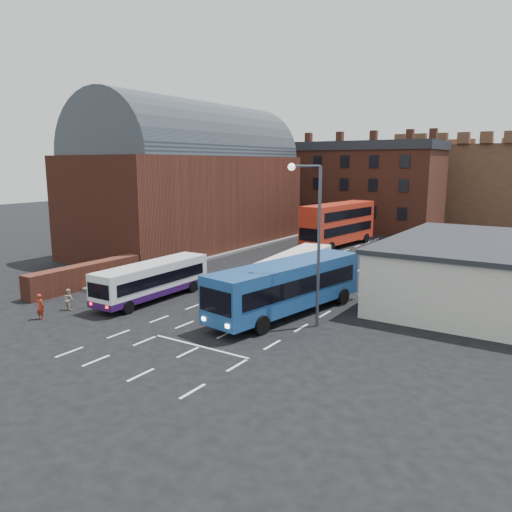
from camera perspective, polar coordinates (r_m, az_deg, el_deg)
The scene contains 13 objects.
ground at distance 31.56m, azimuth -9.98°, elevation -6.74°, with size 180.00×180.00×0.00m, color black.
railway_station at distance 56.18m, azimuth -7.28°, elevation 8.80°, with size 12.00×28.00×16.00m.
forecourt_wall at distance 39.98m, azimuth -18.85°, elevation -2.14°, with size 1.20×10.00×1.80m, color #602B1E.
cream_building at distance 37.09m, azimuth 23.47°, elevation -1.43°, with size 10.40×16.40×4.25m.
brick_terrace at distance 73.10m, azimuth 11.56°, elevation 7.39°, with size 22.00×10.00×11.00m, color brown.
castle_keep at distance 89.22m, azimuth 23.65°, elevation 7.59°, with size 22.00×22.00×12.00m, color brown.
bus_white_outbound at distance 35.07m, azimuth -11.74°, elevation -2.50°, with size 2.46×9.41×2.56m.
bus_white_inbound at distance 37.07m, azimuth 4.51°, elevation -1.43°, with size 3.47×10.25×2.74m.
bus_blue at distance 30.93m, azimuth 3.55°, elevation -3.24°, with size 4.74×12.30×3.27m.
bus_red_double at distance 57.07m, azimuth 9.40°, elevation 3.67°, with size 3.96×12.32×4.84m.
street_lamp at distance 28.20m, azimuth 6.57°, elevation 2.98°, with size 1.80×0.87×9.31m.
pedestrian_red at distance 32.93m, azimuth -23.44°, elevation -5.31°, with size 0.58×0.38×1.58m, color maroon.
pedestrian_beige at distance 34.33m, azimuth -20.61°, elevation -4.65°, with size 0.67×0.52×1.38m, color #B6A48D.
Camera 1 is at (20.68, -21.94, 9.32)m, focal length 35.00 mm.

